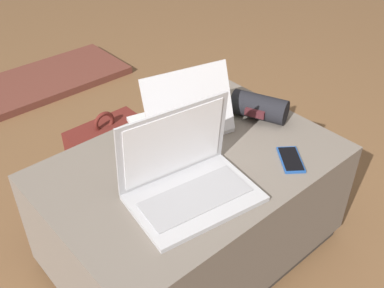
# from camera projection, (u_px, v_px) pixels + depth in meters

# --- Properties ---
(ground_plane) EXTENTS (14.00, 14.00, 0.00)m
(ground_plane) POSITION_uv_depth(u_px,v_px,m) (193.00, 249.00, 1.79)
(ground_plane) COLOR brown
(ottoman) EXTENTS (1.01, 0.68, 0.45)m
(ottoman) POSITION_uv_depth(u_px,v_px,m) (193.00, 208.00, 1.66)
(ottoman) COLOR #3D3832
(ottoman) RESTS_ON ground_plane
(laptop_near) EXTENTS (0.41, 0.31, 0.27)m
(laptop_near) POSITION_uv_depth(u_px,v_px,m) (187.00, 179.00, 1.36)
(laptop_near) COLOR #B7B7BC
(laptop_near) RESTS_ON ottoman
(laptop_far) EXTENTS (0.38, 0.33, 0.26)m
(laptop_far) POSITION_uv_depth(u_px,v_px,m) (183.00, 118.00, 1.64)
(laptop_far) COLOR silver
(laptop_far) RESTS_ON ottoman
(cell_phone) EXTENTS (0.14, 0.15, 0.01)m
(cell_phone) POSITION_uv_depth(u_px,v_px,m) (291.00, 159.00, 1.52)
(cell_phone) COLOR #1E4C9E
(cell_phone) RESTS_ON ottoman
(backpack) EXTENTS (0.31, 0.19, 0.46)m
(backpack) POSITION_uv_depth(u_px,v_px,m) (109.00, 165.00, 1.92)
(backpack) COLOR #5B1E19
(backpack) RESTS_ON ground_plane
(wrist_brace) EXTENTS (0.17, 0.23, 0.10)m
(wrist_brace) POSITION_uv_depth(u_px,v_px,m) (259.00, 107.00, 1.72)
(wrist_brace) COLOR black
(wrist_brace) RESTS_ON ottoman
(fireplace_hearth) EXTENTS (1.40, 0.50, 0.04)m
(fireplace_hearth) POSITION_uv_depth(u_px,v_px,m) (16.00, 90.00, 2.78)
(fireplace_hearth) COLOR brown
(fireplace_hearth) RESTS_ON ground_plane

